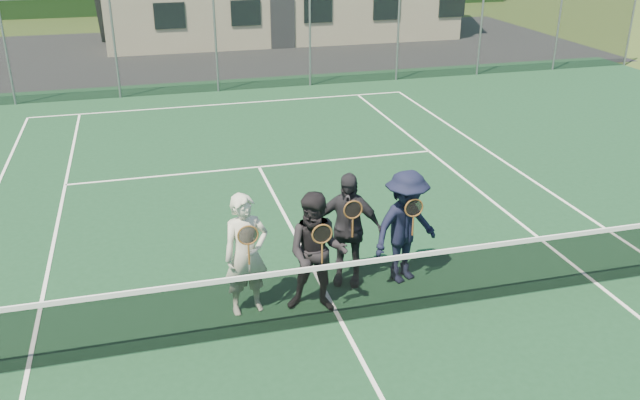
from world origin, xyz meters
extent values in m
plane|color=#314518|center=(0.00, 20.00, 0.00)|extent=(220.00, 220.00, 0.00)
cube|color=#14381E|center=(0.00, 0.00, 0.01)|extent=(30.00, 30.00, 0.02)
cube|color=black|center=(-4.00, 20.00, 0.01)|extent=(40.00, 12.00, 0.01)
cube|color=black|center=(0.00, 32.00, 0.55)|extent=(40.00, 1.20, 1.10)
cube|color=white|center=(0.00, 11.88, 0.03)|extent=(10.97, 0.06, 0.01)
cube|color=white|center=(-4.12, 0.00, 0.03)|extent=(0.06, 23.77, 0.01)
cube|color=white|center=(4.12, 0.00, 0.03)|extent=(0.06, 23.77, 0.01)
cube|color=white|center=(0.00, 6.40, 0.03)|extent=(8.23, 0.06, 0.01)
cube|color=white|center=(0.00, 0.00, 0.03)|extent=(0.06, 12.80, 0.01)
cube|color=black|center=(0.00, 0.00, 0.48)|extent=(11.60, 0.02, 0.88)
cube|color=white|center=(0.00, 0.00, 0.93)|extent=(11.60, 0.03, 0.07)
cylinder|color=slate|center=(-6.00, 13.50, 1.50)|extent=(0.07, 0.07, 3.00)
cylinder|color=slate|center=(-3.00, 13.50, 1.50)|extent=(0.07, 0.07, 3.00)
cylinder|color=slate|center=(0.00, 13.50, 1.50)|extent=(0.07, 0.07, 3.00)
cylinder|color=slate|center=(3.00, 13.50, 1.50)|extent=(0.07, 0.07, 3.00)
cylinder|color=slate|center=(6.00, 13.50, 1.50)|extent=(0.07, 0.07, 3.00)
cylinder|color=slate|center=(9.00, 13.50, 1.50)|extent=(0.07, 0.07, 3.00)
cylinder|color=slate|center=(12.00, 13.50, 1.50)|extent=(0.07, 0.07, 3.00)
cylinder|color=slate|center=(15.00, 13.50, 1.50)|extent=(0.07, 0.07, 3.00)
cube|color=black|center=(0.00, 13.50, 1.50)|extent=(30.00, 0.03, 3.00)
cube|color=beige|center=(4.00, 24.00, 1.40)|extent=(15.00, 8.00, 2.80)
cube|color=#2D2D33|center=(3.50, 19.98, 1.00)|extent=(1.00, 0.06, 2.00)
cube|color=black|center=(-1.00, 19.98, 1.50)|extent=(1.20, 0.06, 1.00)
cube|color=black|center=(2.00, 19.98, 1.50)|extent=(1.20, 0.06, 1.00)
cube|color=black|center=(5.00, 19.98, 1.50)|extent=(1.20, 0.06, 1.00)
cube|color=black|center=(8.00, 19.98, 1.50)|extent=(1.20, 0.06, 1.00)
cube|color=black|center=(11.00, 19.98, 1.50)|extent=(1.20, 0.06, 1.00)
imported|color=beige|center=(-1.20, 0.65, 0.92)|extent=(0.72, 0.54, 1.80)
torus|color=brown|center=(-1.20, 0.38, 1.35)|extent=(0.29, 0.02, 0.29)
cylinder|color=black|center=(-1.20, 0.38, 1.35)|extent=(0.25, 0.00, 0.25)
cylinder|color=brown|center=(-1.20, 0.38, 1.07)|extent=(0.03, 0.03, 0.32)
imported|color=black|center=(-0.23, 0.43, 0.92)|extent=(1.06, 0.94, 1.80)
torus|color=brown|center=(-0.23, 0.16, 1.35)|extent=(0.29, 0.02, 0.29)
cylinder|color=black|center=(-0.23, 0.16, 1.35)|extent=(0.25, 0.00, 0.25)
cylinder|color=brown|center=(-0.23, 0.16, 1.07)|extent=(0.03, 0.03, 0.32)
imported|color=black|center=(0.40, 1.08, 0.92)|extent=(1.14, 0.84, 1.80)
torus|color=brown|center=(0.40, 0.81, 1.35)|extent=(0.29, 0.02, 0.29)
cylinder|color=black|center=(0.40, 0.81, 1.35)|extent=(0.25, 0.00, 0.25)
cylinder|color=brown|center=(0.40, 0.81, 1.07)|extent=(0.03, 0.03, 0.32)
imported|color=black|center=(1.28, 0.91, 0.92)|extent=(1.32, 1.03, 1.80)
torus|color=brown|center=(1.28, 0.64, 1.35)|extent=(0.29, 0.02, 0.29)
cylinder|color=black|center=(1.28, 0.64, 1.35)|extent=(0.25, 0.00, 0.25)
cylinder|color=brown|center=(1.28, 0.64, 1.07)|extent=(0.03, 0.03, 0.32)
camera|label=1|loc=(-2.38, -7.67, 5.35)|focal=38.00mm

